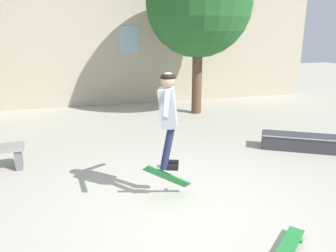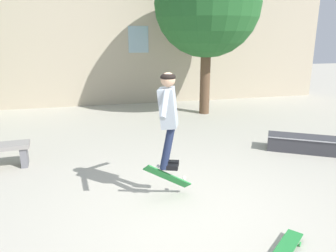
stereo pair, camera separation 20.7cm
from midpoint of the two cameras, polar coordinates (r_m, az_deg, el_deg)
name	(u,v)px [view 1 (the left image)]	position (r m, az deg, el deg)	size (l,w,h in m)	color
ground_plane	(184,211)	(4.92, 1.59, -14.60)	(40.00, 40.00, 0.00)	#B2AD9E
building_backdrop	(113,40)	(11.95, -10.01, 14.51)	(16.08, 0.52, 5.66)	#B7A88E
tree_right	(199,4)	(10.37, 4.77, 20.41)	(3.15, 3.15, 4.91)	brown
skate_ledge	(311,143)	(7.79, 22.90, -2.73)	(2.02, 1.47, 0.34)	#38383D
skater	(168,112)	(4.78, -1.22, 2.40)	(0.50, 1.18, 1.45)	#9EA8B2
skateboard_flipping	(167,176)	(5.14, -1.26, -8.79)	(0.76, 0.23, 0.52)	#237F38
skateboard_resting	(288,245)	(4.34, 18.90, -19.07)	(0.75, 0.66, 0.08)	#237F38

